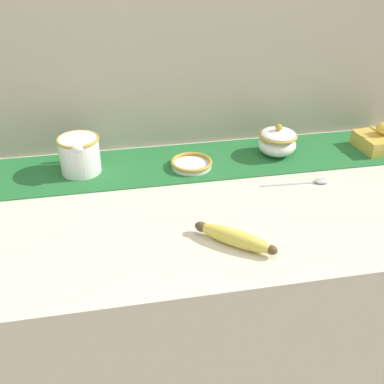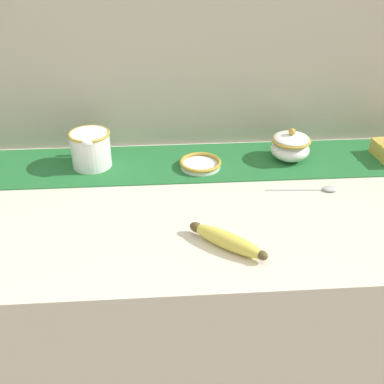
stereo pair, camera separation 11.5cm
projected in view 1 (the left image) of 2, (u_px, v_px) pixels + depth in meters
countertop at (184, 327)px, 1.43m from camera, size 1.51×0.67×0.88m
back_wall at (159, 38)px, 1.34m from camera, size 2.31×0.04×2.40m
table_runner at (170, 164)px, 1.38m from camera, size 1.39×0.24×0.00m
cream_pitcher at (79, 153)px, 1.31m from camera, size 0.12×0.13×0.10m
sugar_bowl at (277, 142)px, 1.41m from camera, size 0.11×0.11×0.10m
small_dish at (191, 164)px, 1.35m from camera, size 0.12×0.12×0.02m
banana at (235, 238)px, 1.04m from camera, size 0.17×0.15×0.04m
spoon at (317, 181)px, 1.29m from camera, size 0.19×0.03×0.01m
gift_box at (382, 140)px, 1.45m from camera, size 0.15×0.13×0.08m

